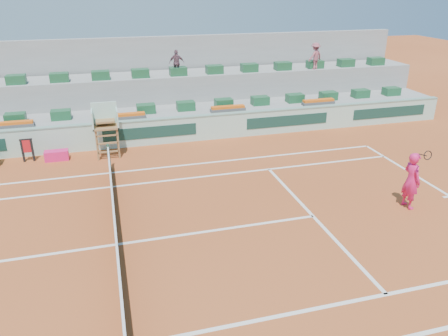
% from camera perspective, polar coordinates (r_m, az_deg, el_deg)
% --- Properties ---
extents(ground, '(90.00, 90.00, 0.00)m').
position_cam_1_polar(ground, '(13.60, -13.77, -9.69)').
color(ground, '#9F451E').
rests_on(ground, ground).
extents(seating_tier_lower, '(36.00, 4.00, 1.20)m').
position_cam_1_polar(seating_tier_lower, '(23.18, -15.18, 5.76)').
color(seating_tier_lower, '#9A9A97').
rests_on(seating_tier_lower, ground).
extents(seating_tier_upper, '(36.00, 2.40, 2.60)m').
position_cam_1_polar(seating_tier_upper, '(24.54, -15.44, 8.38)').
color(seating_tier_upper, '#9A9A97').
rests_on(seating_tier_upper, ground).
extents(stadium_back_wall, '(36.00, 0.40, 4.40)m').
position_cam_1_polar(stadium_back_wall, '(25.91, -15.73, 11.15)').
color(stadium_back_wall, '#9A9A97').
rests_on(stadium_back_wall, ground).
extents(player_bag, '(0.99, 0.44, 0.44)m').
position_cam_1_polar(player_bag, '(20.45, -21.02, 1.54)').
color(player_bag, '#EA1E6A').
rests_on(player_bag, ground).
extents(spectator_mid, '(0.85, 0.49, 1.36)m').
position_cam_1_polar(spectator_mid, '(23.78, -6.19, 13.50)').
color(spectator_mid, '#704A57').
rests_on(spectator_mid, seating_tier_upper).
extents(spectator_right, '(1.09, 0.88, 1.47)m').
position_cam_1_polar(spectator_right, '(26.04, 11.82, 14.13)').
color(spectator_right, '#9C4E59').
rests_on(spectator_right, seating_tier_upper).
extents(court_lines, '(23.89, 11.09, 0.01)m').
position_cam_1_polar(court_lines, '(13.59, -13.77, -9.67)').
color(court_lines, white).
rests_on(court_lines, ground).
extents(tennis_net, '(0.10, 11.97, 1.10)m').
position_cam_1_polar(tennis_net, '(13.32, -13.98, -7.78)').
color(tennis_net, black).
rests_on(tennis_net, ground).
extents(advertising_hoarding, '(36.00, 0.34, 1.26)m').
position_cam_1_polar(advertising_hoarding, '(21.07, -14.98, 4.15)').
color(advertising_hoarding, '#AAD6C4').
rests_on(advertising_hoarding, ground).
extents(umpire_chair, '(1.10, 0.90, 2.40)m').
position_cam_1_polar(umpire_chair, '(19.84, -15.23, 5.72)').
color(umpire_chair, brown).
rests_on(umpire_chair, ground).
extents(seat_row_lower, '(32.90, 0.60, 0.44)m').
position_cam_1_polar(seat_row_lower, '(22.09, -15.34, 7.12)').
color(seat_row_lower, '#1B532F').
rests_on(seat_row_lower, seating_tier_lower).
extents(seat_row_upper, '(32.90, 0.60, 0.44)m').
position_cam_1_polar(seat_row_upper, '(23.63, -15.81, 11.59)').
color(seat_row_upper, '#1B532F').
rests_on(seat_row_upper, seating_tier_upper).
extents(flower_planters, '(26.80, 0.36, 0.28)m').
position_cam_1_polar(flower_planters, '(21.41, -19.29, 5.89)').
color(flower_planters, '#515151').
rests_on(flower_planters, seating_tier_lower).
extents(towel_rack, '(0.52, 0.09, 1.03)m').
position_cam_1_polar(towel_rack, '(20.66, -24.32, 2.36)').
color(towel_rack, black).
rests_on(towel_rack, ground).
extents(tennis_player, '(0.52, 0.94, 2.28)m').
position_cam_1_polar(tennis_player, '(16.14, 23.28, -1.49)').
color(tennis_player, '#EA1E6A').
rests_on(tennis_player, ground).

